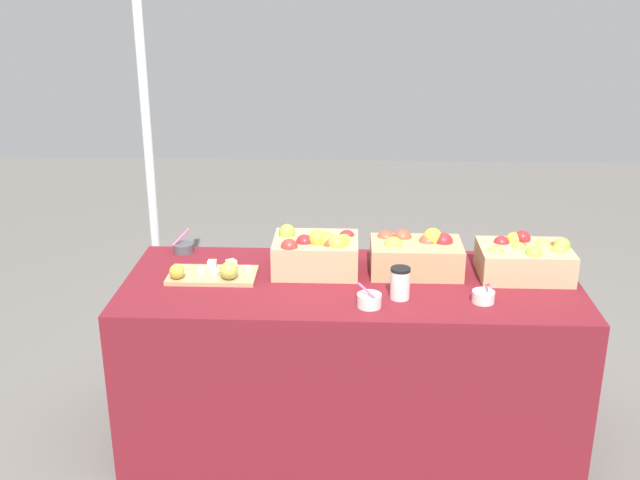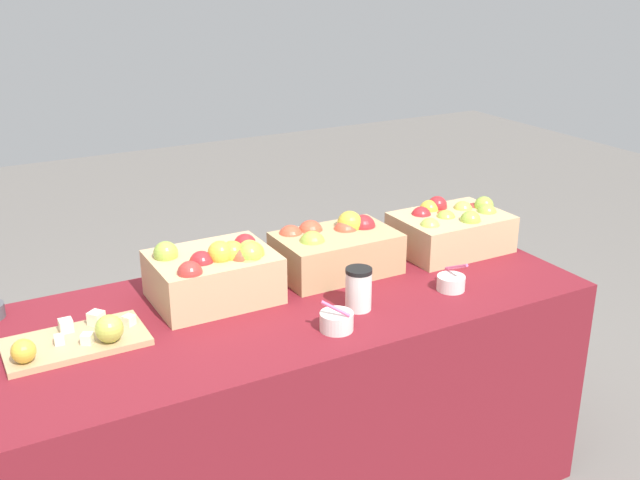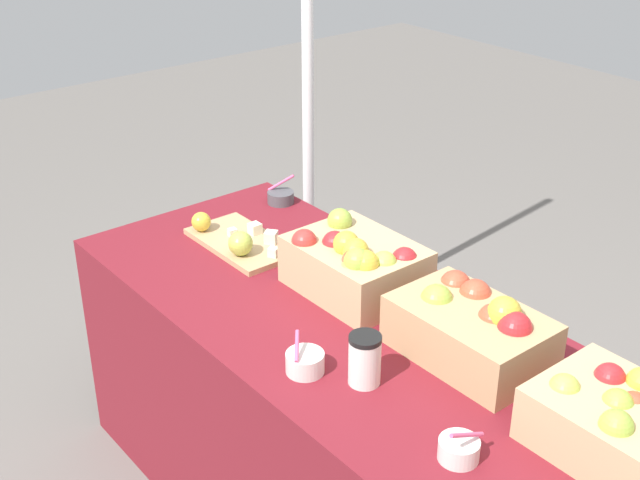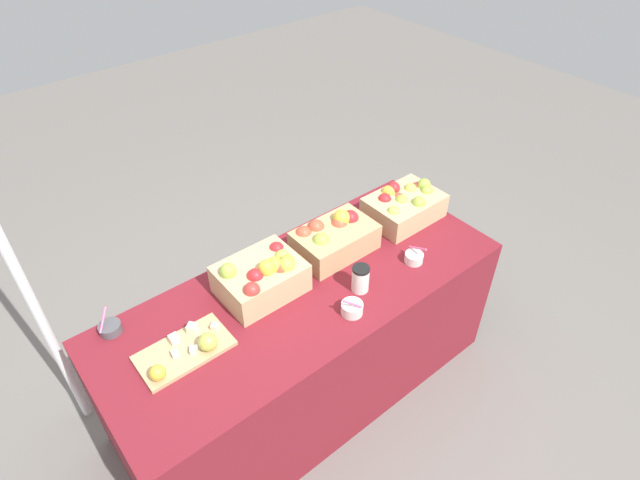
{
  "view_description": "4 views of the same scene",
  "coord_description": "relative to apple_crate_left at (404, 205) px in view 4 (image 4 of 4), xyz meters",
  "views": [
    {
      "loc": [
        -0.01,
        -2.92,
        1.99
      ],
      "look_at": [
        -0.13,
        -0.02,
        0.93
      ],
      "focal_mm": 42.64,
      "sensor_mm": 36.0,
      "label": 1
    },
    {
      "loc": [
        -0.87,
        -1.86,
        1.72
      ],
      "look_at": [
        0.14,
        -0.02,
        0.92
      ],
      "focal_mm": 42.13,
      "sensor_mm": 36.0,
      "label": 2
    },
    {
      "loc": [
        1.41,
        -1.28,
        1.95
      ],
      "look_at": [
        -0.2,
        0.02,
        0.91
      ],
      "focal_mm": 47.56,
      "sensor_mm": 36.0,
      "label": 3
    },
    {
      "loc": [
        -1.0,
        -1.34,
        2.41
      ],
      "look_at": [
        0.06,
        -0.04,
        1.02
      ],
      "focal_mm": 29.42,
      "sensor_mm": 36.0,
      "label": 4
    }
  ],
  "objects": [
    {
      "name": "tent_pole",
      "position": [
        -1.71,
        0.5,
        0.28
      ],
      "size": [
        0.04,
        0.04,
        2.2
      ],
      "primitive_type": "cylinder",
      "color": "white",
      "rests_on": "ground_plane"
    },
    {
      "name": "table",
      "position": [
        -0.73,
        -0.1,
        -0.45
      ],
      "size": [
        1.9,
        0.76,
        0.74
      ],
      "primitive_type": "cube",
      "color": "maroon",
      "rests_on": "ground_plane"
    },
    {
      "name": "cutting_board_front",
      "position": [
        -1.32,
        -0.09,
        -0.05
      ],
      "size": [
        0.37,
        0.2,
        0.09
      ],
      "color": "tan",
      "rests_on": "table"
    },
    {
      "name": "sample_bowl_mid",
      "position": [
        -1.51,
        0.21,
        -0.06
      ],
      "size": [
        0.1,
        0.1,
        0.1
      ],
      "color": "#4C4C51",
      "rests_on": "table"
    },
    {
      "name": "sample_bowl_far",
      "position": [
        -0.66,
        -0.34,
        -0.05
      ],
      "size": [
        0.09,
        0.09,
        0.1
      ],
      "color": "silver",
      "rests_on": "table"
    },
    {
      "name": "apple_crate_left",
      "position": [
        0.0,
        0.0,
        0.0
      ],
      "size": [
        0.38,
        0.27,
        0.17
      ],
      "color": "tan",
      "rests_on": "table"
    },
    {
      "name": "ground_plane",
      "position": [
        -0.73,
        -0.1,
        -0.82
      ],
      "size": [
        10.0,
        10.0,
        0.0
      ],
      "primitive_type": "plane",
      "color": "slate"
    },
    {
      "name": "coffee_cup",
      "position": [
        -0.54,
        -0.25,
        -0.01
      ],
      "size": [
        0.08,
        0.08,
        0.13
      ],
      "color": "silver",
      "rests_on": "table"
    },
    {
      "name": "apple_crate_middle",
      "position": [
        -0.46,
        0.03,
        0.0
      ],
      "size": [
        0.39,
        0.25,
        0.19
      ],
      "color": "tan",
      "rests_on": "table"
    },
    {
      "name": "sample_bowl_near",
      "position": [
        -0.22,
        -0.28,
        -0.05
      ],
      "size": [
        0.09,
        0.1,
        0.1
      ],
      "color": "silver",
      "rests_on": "table"
    },
    {
      "name": "apple_crate_right",
      "position": [
        -0.88,
        0.01,
        0.01
      ],
      "size": [
        0.36,
        0.28,
        0.2
      ],
      "color": "tan",
      "rests_on": "table"
    }
  ]
}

